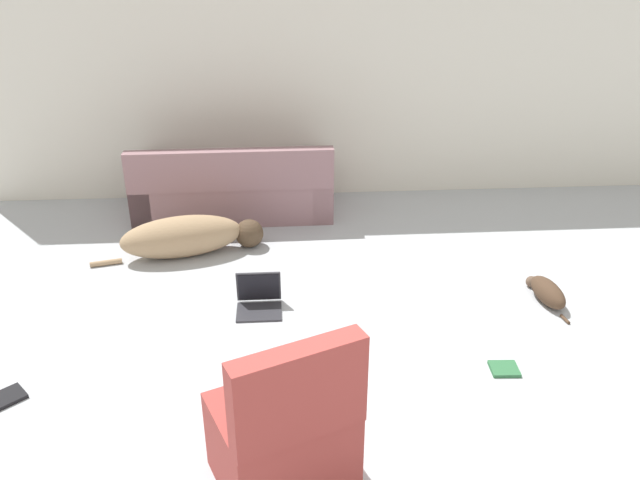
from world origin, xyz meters
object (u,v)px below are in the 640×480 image
at_px(laptop_open, 259,297).
at_px(cat, 547,292).
at_px(dog, 189,236).
at_px(side_chair, 285,434).
at_px(book_green, 504,369).
at_px(book_black, 6,398).
at_px(couch, 234,191).

bearing_deg(laptop_open, cat, -1.95).
bearing_deg(dog, side_chair, -86.28).
height_order(dog, cat, dog).
bearing_deg(dog, book_green, -52.23).
bearing_deg(cat, book_black, 95.94).
distance_m(cat, book_black, 3.85).
bearing_deg(couch, book_green, 124.18).
bearing_deg(book_green, cat, 53.60).
relative_size(couch, book_black, 7.29).
distance_m(dog, book_black, 2.09).
bearing_deg(book_green, book_black, -178.70).
relative_size(laptop_open, book_green, 1.81).
distance_m(cat, book_green, 1.02).
height_order(book_black, side_chair, side_chair).
height_order(couch, side_chair, side_chair).
height_order(cat, book_black, cat).
height_order(cat, side_chair, side_chair).
xyz_separation_m(dog, laptop_open, (0.63, -0.93, -0.09)).
bearing_deg(book_green, side_chair, -150.13).
bearing_deg(book_green, couch, 124.98).
xyz_separation_m(book_green, book_black, (-3.13, -0.07, 0.00)).
height_order(dog, book_black, dog).
xyz_separation_m(couch, laptop_open, (0.28, -1.81, -0.16)).
xyz_separation_m(laptop_open, book_black, (-1.52, -0.96, -0.08)).
bearing_deg(laptop_open, dog, 123.95).
relative_size(dog, side_chair, 1.59).
relative_size(couch, book_green, 10.43).
bearing_deg(laptop_open, book_black, -148.03).
relative_size(laptop_open, side_chair, 0.36).
bearing_deg(dog, couch, 55.17).
bearing_deg(couch, dog, 67.57).
xyz_separation_m(dog, side_chair, (0.80, -2.64, 0.15)).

